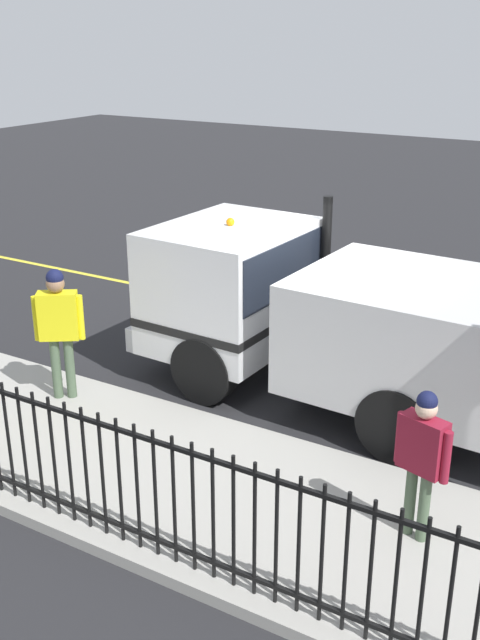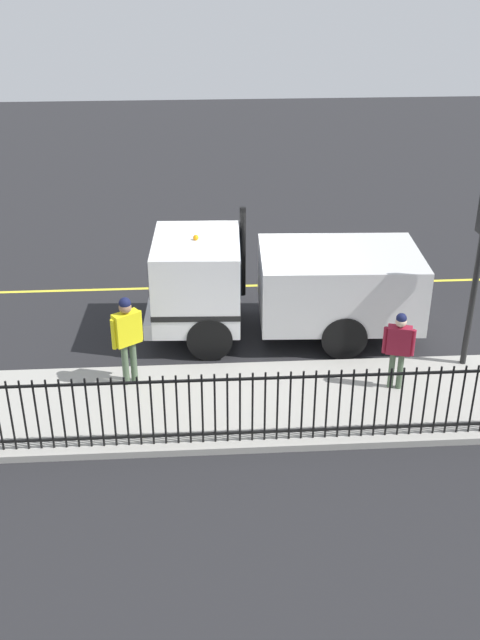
% 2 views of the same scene
% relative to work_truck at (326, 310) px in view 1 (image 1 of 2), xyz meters
% --- Properties ---
extents(ground_plane, '(54.47, 54.47, 0.00)m').
position_rel_work_truck_xyz_m(ground_plane, '(-0.13, -0.15, -1.28)').
color(ground_plane, '#232326').
rests_on(ground_plane, ground).
extents(sidewalk_slab, '(2.87, 24.76, 0.13)m').
position_rel_work_truck_xyz_m(sidewalk_slab, '(2.92, -0.15, -1.22)').
color(sidewalk_slab, '#A3A099').
rests_on(sidewalk_slab, ground).
extents(lane_marking, '(0.12, 22.28, 0.01)m').
position_rel_work_truck_xyz_m(lane_marking, '(-2.58, -0.15, -1.28)').
color(lane_marking, yellow).
rests_on(lane_marking, ground).
extents(work_truck, '(2.62, 5.97, 2.60)m').
position_rel_work_truck_xyz_m(work_truck, '(0.00, 0.00, 0.00)').
color(work_truck, white).
rests_on(work_truck, ground).
extents(worker_standing, '(0.48, 0.57, 1.83)m').
position_rel_work_truck_xyz_m(worker_standing, '(2.09, -2.91, -0.03)').
color(worker_standing, yellow).
rests_on(worker_standing, sidewalk_slab).
extents(pedestrian_distant, '(0.32, 0.58, 1.60)m').
position_rel_work_truck_xyz_m(pedestrian_distant, '(2.61, 2.20, -0.17)').
color(pedestrian_distant, maroon).
rests_on(pedestrian_distant, sidewalk_slab).
extents(iron_fence, '(0.04, 21.08, 1.36)m').
position_rel_work_truck_xyz_m(iron_fence, '(4.14, -0.15, -0.47)').
color(iron_fence, black).
rests_on(iron_fence, sidewalk_slab).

